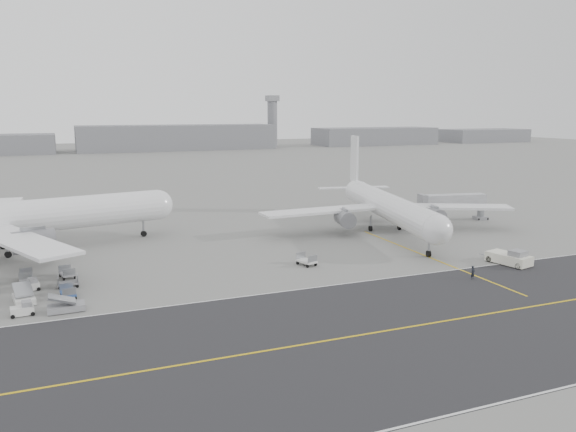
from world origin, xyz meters
name	(u,v)px	position (x,y,z in m)	size (l,w,h in m)	color
ground	(255,289)	(0.00, 0.00, 0.00)	(700.00, 700.00, 0.00)	gray
taxiway	(359,335)	(5.02, -17.98, 0.01)	(220.00, 59.00, 0.03)	#2A2A2D
horizon_buildings	(160,150)	(30.00, 260.00, 0.00)	(520.00, 28.00, 28.00)	gray
control_tower	(272,120)	(100.00, 265.00, 16.25)	(7.00, 7.00, 31.25)	gray
airliner_a	(5,219)	(-30.69, 32.05, 5.53)	(55.10, 54.01, 19.18)	white
airliner_b	(386,205)	(34.00, 24.27, 4.86)	(47.29, 48.27, 16.84)	white
pushback_tug	(510,258)	(38.62, -2.78, 0.96)	(4.33, 8.32, 2.34)	silver
jet_bridge	(453,202)	(52.12, 27.78, 3.91)	(15.05, 5.32, 5.61)	gray
gse_cluster	(4,299)	(-29.28, 7.53, 0.00)	(22.18, 21.38, 2.00)	gray
stray_dolly	(307,265)	(10.63, 7.93, 0.00)	(1.79, 2.90, 1.79)	silver
ground_crew_a	(473,273)	(28.54, -6.78, 0.92)	(0.67, 0.44, 1.84)	black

